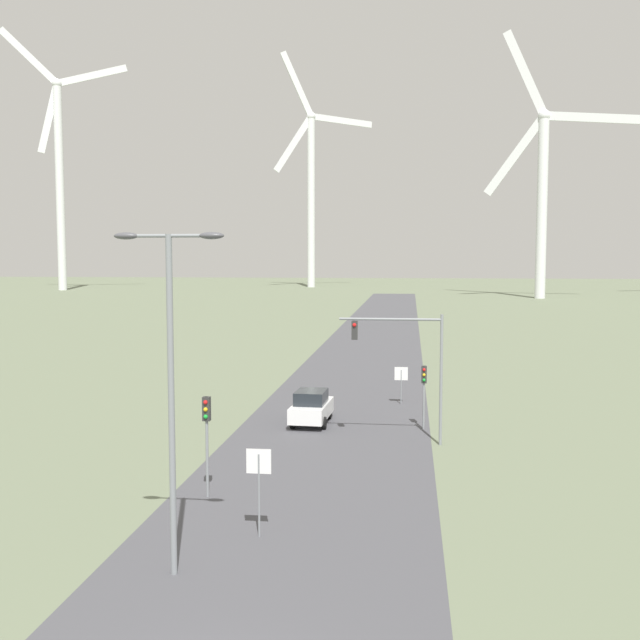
# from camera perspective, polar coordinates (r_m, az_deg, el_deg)

# --- Properties ---
(road_surface) EXTENTS (10.00, 240.00, 0.01)m
(road_surface) POSITION_cam_1_polar(r_m,az_deg,el_deg) (62.43, 3.25, -3.43)
(road_surface) COLOR #47474C
(road_surface) RESTS_ON ground
(streetlamp) EXTENTS (3.12, 0.32, 9.66)m
(streetlamp) POSITION_cam_1_polar(r_m,az_deg,el_deg) (21.18, -11.31, -3.16)
(streetlamp) COLOR gray
(streetlamp) RESTS_ON ground
(stop_sign_near) EXTENTS (0.81, 0.07, 2.88)m
(stop_sign_near) POSITION_cam_1_polar(r_m,az_deg,el_deg) (24.49, -4.68, -11.72)
(stop_sign_near) COLOR gray
(stop_sign_near) RESTS_ON ground
(stop_sign_far) EXTENTS (0.81, 0.07, 2.29)m
(stop_sign_far) POSITION_cam_1_polar(r_m,az_deg,el_deg) (45.95, 6.20, -4.44)
(stop_sign_far) COLOR gray
(stop_sign_far) RESTS_ON ground
(traffic_light_post_near_left) EXTENTS (0.28, 0.33, 3.80)m
(traffic_light_post_near_left) POSITION_cam_1_polar(r_m,az_deg,el_deg) (28.41, -8.63, -7.82)
(traffic_light_post_near_left) COLOR gray
(traffic_light_post_near_left) RESTS_ON ground
(traffic_light_post_near_right) EXTENTS (0.28, 0.34, 3.33)m
(traffic_light_post_near_right) POSITION_cam_1_polar(r_m,az_deg,el_deg) (39.37, 7.92, -4.76)
(traffic_light_post_near_right) COLOR gray
(traffic_light_post_near_right) RESTS_ON ground
(traffic_light_mast_overhead) EXTENTS (4.93, 0.35, 6.27)m
(traffic_light_mast_overhead) POSITION_cam_1_polar(r_m,az_deg,el_deg) (35.87, 6.56, -2.39)
(traffic_light_mast_overhead) COLOR gray
(traffic_light_mast_overhead) RESTS_ON ground
(car_approaching) EXTENTS (2.00, 4.18, 1.83)m
(car_approaching) POSITION_cam_1_polar(r_m,az_deg,el_deg) (40.53, -0.66, -6.65)
(car_approaching) COLOR white
(car_approaching) RESTS_ON ground
(wind_turbine_far_left) EXTENTS (29.80, 12.75, 67.67)m
(wind_turbine_far_left) POSITION_cam_1_polar(r_m,az_deg,el_deg) (213.21, -19.25, 10.93)
(wind_turbine_far_left) COLOR silver
(wind_turbine_far_left) RESTS_ON ground
(wind_turbine_left) EXTENTS (27.33, 14.94, 67.00)m
(wind_turbine_left) POSITION_cam_1_polar(r_m,az_deg,el_deg) (220.86, -0.68, 10.35)
(wind_turbine_left) COLOR silver
(wind_turbine_left) RESTS_ON ground
(wind_turbine_center) EXTENTS (31.38, 7.38, 56.99)m
(wind_turbine_center) POSITION_cam_1_polar(r_m,az_deg,el_deg) (168.28, 16.60, 9.96)
(wind_turbine_center) COLOR silver
(wind_turbine_center) RESTS_ON ground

